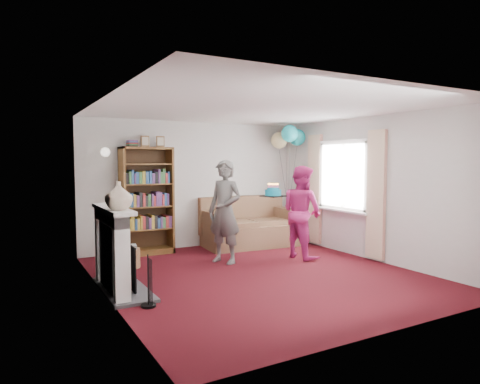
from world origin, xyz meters
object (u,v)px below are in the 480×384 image
bookcase (146,202)px  person_striped (225,212)px  sofa (248,227)px  person_magenta (302,212)px  birthday_cake (273,193)px

bookcase → person_striped: 1.65m
sofa → person_magenta: person_magenta is taller
sofa → bookcase: bearing=178.7°
person_magenta → birthday_cake: 0.71m
bookcase → person_magenta: size_ratio=1.33×
sofa → person_striped: 1.65m
birthday_cake → bookcase: bearing=135.8°
person_magenta → birthday_cake: person_magenta is taller
bookcase → sofa: bookcase is taller
sofa → birthday_cake: bearing=-98.5°
bookcase → person_magenta: bookcase is taller
sofa → person_magenta: size_ratio=1.14×
person_striped → person_magenta: (1.37, -0.33, -0.05)m
person_striped → birthday_cake: size_ratio=5.20×
birthday_cake → person_magenta: bearing=-0.6°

